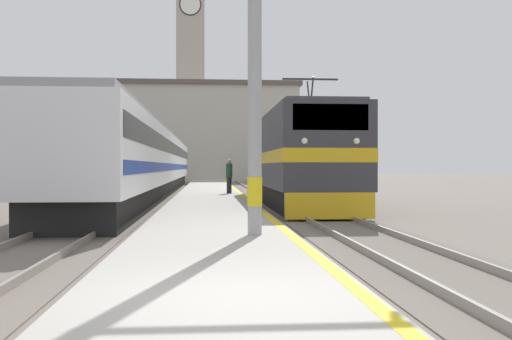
# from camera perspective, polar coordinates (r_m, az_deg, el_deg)

# --- Properties ---
(ground_plane) EXTENTS (200.00, 200.00, 0.00)m
(ground_plane) POSITION_cam_1_polar(r_m,az_deg,el_deg) (36.54, -4.39, -2.31)
(ground_plane) COLOR #70665B
(platform) EXTENTS (3.44, 140.00, 0.28)m
(platform) POSITION_cam_1_polar(r_m,az_deg,el_deg) (31.54, -4.36, -2.49)
(platform) COLOR #ADA89E
(platform) RESTS_ON ground
(rail_track_near) EXTENTS (2.83, 140.00, 0.16)m
(rail_track_near) POSITION_cam_1_polar(r_m,az_deg,el_deg) (31.76, 2.09, -2.66)
(rail_track_near) COLOR #70665B
(rail_track_near) RESTS_ON ground
(rail_track_far) EXTENTS (2.83, 140.00, 0.16)m
(rail_track_far) POSITION_cam_1_polar(r_m,az_deg,el_deg) (31.73, -10.74, -2.67)
(rail_track_far) COLOR #70665B
(rail_track_far) RESTS_ON ground
(locomotive_train) EXTENTS (2.92, 14.66, 4.89)m
(locomotive_train) POSITION_cam_1_polar(r_m,az_deg,el_deg) (25.34, 3.79, 1.04)
(locomotive_train) COLOR black
(locomotive_train) RESTS_ON ground
(passenger_train) EXTENTS (2.92, 43.92, 3.65)m
(passenger_train) POSITION_cam_1_polar(r_m,az_deg,el_deg) (35.56, -10.08, 0.80)
(passenger_train) COLOR black
(passenger_train) RESTS_ON ground
(catenary_mast) EXTENTS (3.04, 0.31, 7.68)m
(catenary_mast) POSITION_cam_1_polar(r_m,az_deg,el_deg) (12.62, 0.32, 11.26)
(catenary_mast) COLOR #9E9EA3
(catenary_mast) RESTS_ON platform
(person_on_platform) EXTENTS (0.34, 0.34, 1.80)m
(person_on_platform) POSITION_cam_1_polar(r_m,az_deg,el_deg) (31.41, -2.58, -0.51)
(person_on_platform) COLOR #23232D
(person_on_platform) RESTS_ON platform
(clock_tower) EXTENTS (4.73, 4.73, 29.44)m
(clock_tower) POSITION_cam_1_polar(r_m,az_deg,el_deg) (83.73, -6.24, 9.85)
(clock_tower) COLOR #ADA393
(clock_tower) RESTS_ON ground
(station_building) EXTENTS (27.30, 8.47, 11.15)m
(station_building) POSITION_cam_1_polar(r_m,az_deg,el_deg) (69.40, -7.31, 3.56)
(station_building) COLOR #B7B2A3
(station_building) RESTS_ON ground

